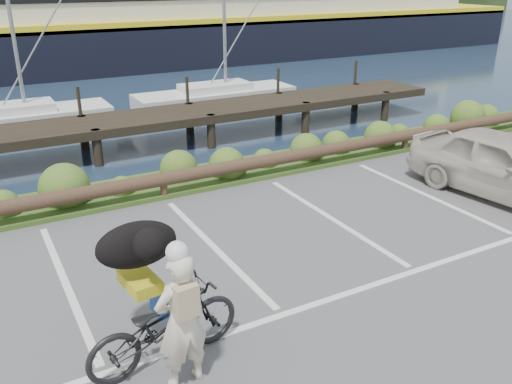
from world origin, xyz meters
TOP-DOWN VIEW (x-y plane):
  - ground at (0.00, 0.00)m, footprint 72.00×72.00m
  - vegetation_strip at (0.00, 5.30)m, footprint 34.00×1.60m
  - log_rail at (0.00, 4.60)m, footprint 32.00×0.30m
  - bicycle at (-1.82, -0.53)m, footprint 2.13×0.96m
  - cyclist at (-1.76, -1.01)m, footprint 0.69×0.50m
  - dog at (-1.90, 0.13)m, footprint 0.64×1.12m
  - parked_car at (6.60, 1.14)m, footprint 2.31×4.45m

SIDE VIEW (x-z plane):
  - ground at x=0.00m, z-range 0.00..0.00m
  - log_rail at x=0.00m, z-range -0.30..0.30m
  - vegetation_strip at x=0.00m, z-range 0.00..0.10m
  - bicycle at x=-1.82m, z-range 0.00..1.08m
  - parked_car at x=6.60m, z-range 0.00..1.45m
  - cyclist at x=-1.76m, z-range 0.00..1.77m
  - dog at x=-1.90m, z-range 1.08..1.70m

